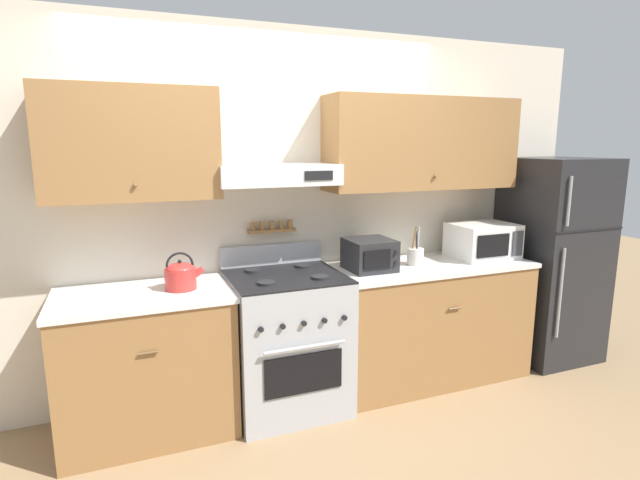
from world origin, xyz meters
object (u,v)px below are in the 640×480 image
object	(u,v)px
tea_kettle	(181,275)
toaster_oven	(369,255)
stove_range	(286,340)
microwave	(483,241)
refrigerator	(552,259)
utensil_crock	(415,256)

from	to	relation	value
tea_kettle	toaster_oven	xyz separation A→B (m)	(1.28, -0.00, 0.02)
toaster_oven	tea_kettle	bearing A→B (deg)	179.92
stove_range	microwave	bearing A→B (deg)	1.30
refrigerator	utensil_crock	distance (m)	1.31
refrigerator	stove_range	bearing A→B (deg)	-179.93
stove_range	refrigerator	distance (m)	2.33
microwave	utensil_crock	size ratio (longest dim) A/B	1.71
stove_range	toaster_oven	world-z (taller)	toaster_oven
stove_range	refrigerator	bearing A→B (deg)	0.07
utensil_crock	toaster_oven	distance (m)	0.38
tea_kettle	microwave	world-z (taller)	microwave
utensil_crock	toaster_oven	size ratio (longest dim) A/B	0.84
microwave	toaster_oven	xyz separation A→B (m)	(-0.99, -0.02, -0.02)
stove_range	microwave	world-z (taller)	microwave
utensil_crock	stove_range	bearing A→B (deg)	-178.92
tea_kettle	utensil_crock	world-z (taller)	utensil_crock
refrigerator	tea_kettle	xyz separation A→B (m)	(-2.96, 0.02, 0.16)
stove_range	tea_kettle	world-z (taller)	tea_kettle
stove_range	utensil_crock	size ratio (longest dim) A/B	3.85
microwave	utensil_crock	xyz separation A→B (m)	(-0.62, -0.02, -0.06)
microwave	stove_range	bearing A→B (deg)	-178.70
microwave	utensil_crock	distance (m)	0.62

